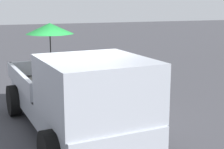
% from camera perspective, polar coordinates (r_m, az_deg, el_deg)
% --- Properties ---
extents(ground_plane, '(80.00, 80.00, 0.00)m').
position_cam_1_polar(ground_plane, '(7.96, -6.68, -9.44)').
color(ground_plane, '#38383D').
extents(pickup_truck_main, '(5.18, 2.57, 2.37)m').
position_cam_1_polar(pickup_truck_main, '(7.29, -5.80, -3.38)').
color(pickup_truck_main, black).
rests_on(pickup_truck_main, ground).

